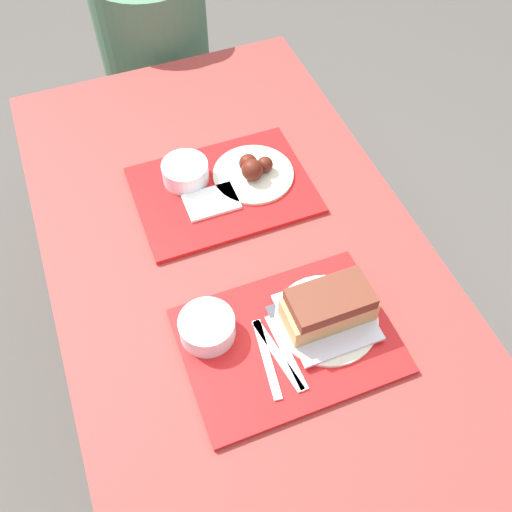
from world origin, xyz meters
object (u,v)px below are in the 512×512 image
(tray_far, at_px, (223,190))
(brisket_sandwich_plate, at_px, (328,310))
(bowl_coleslaw_near, at_px, (207,326))
(bowl_coleslaw_far, at_px, (185,171))
(person_seated_across, at_px, (153,36))
(wings_plate_far, at_px, (253,171))
(tray_near, at_px, (288,341))

(tray_far, relative_size, brisket_sandwich_plate, 1.98)
(bowl_coleslaw_near, distance_m, bowl_coleslaw_far, 0.42)
(bowl_coleslaw_near, relative_size, person_seated_across, 0.17)
(bowl_coleslaw_near, distance_m, wings_plate_far, 0.44)
(bowl_coleslaw_far, bearing_deg, person_seated_across, 82.10)
(tray_near, bearing_deg, tray_far, 88.35)
(bowl_coleslaw_near, bearing_deg, tray_near, -26.02)
(tray_near, xyz_separation_m, brisket_sandwich_plate, (0.09, 0.01, 0.05))
(tray_near, relative_size, bowl_coleslaw_near, 3.73)
(tray_far, height_order, brisket_sandwich_plate, brisket_sandwich_plate)
(tray_near, bearing_deg, wings_plate_far, 77.81)
(tray_far, bearing_deg, bowl_coleslaw_near, -113.64)
(tray_far, xyz_separation_m, bowl_coleslaw_far, (-0.07, 0.06, 0.03))
(tray_far, xyz_separation_m, brisket_sandwich_plate, (0.08, -0.41, 0.05))
(wings_plate_far, bearing_deg, bowl_coleslaw_far, 162.79)
(brisket_sandwich_plate, bearing_deg, tray_near, -172.15)
(tray_far, xyz_separation_m, bowl_coleslaw_near, (-0.16, -0.35, 0.03))
(bowl_coleslaw_far, bearing_deg, wings_plate_far, -17.21)
(wings_plate_far, bearing_deg, bowl_coleslaw_near, -122.88)
(brisket_sandwich_plate, bearing_deg, person_seated_across, 92.46)
(tray_near, height_order, tray_far, same)
(brisket_sandwich_plate, xyz_separation_m, wings_plate_far, (0.01, 0.43, -0.02))
(tray_far, xyz_separation_m, wings_plate_far, (0.08, 0.01, 0.02))
(tray_far, distance_m, wings_plate_far, 0.09)
(tray_far, height_order, bowl_coleslaw_far, bowl_coleslaw_far)
(person_seated_across, bearing_deg, bowl_coleslaw_far, -97.90)
(bowl_coleslaw_near, bearing_deg, wings_plate_far, 57.12)
(bowl_coleslaw_near, height_order, brisket_sandwich_plate, brisket_sandwich_plate)
(person_seated_across, bearing_deg, bowl_coleslaw_near, -99.18)
(brisket_sandwich_plate, distance_m, person_seated_across, 1.18)
(brisket_sandwich_plate, distance_m, bowl_coleslaw_far, 0.50)
(brisket_sandwich_plate, height_order, person_seated_across, person_seated_across)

